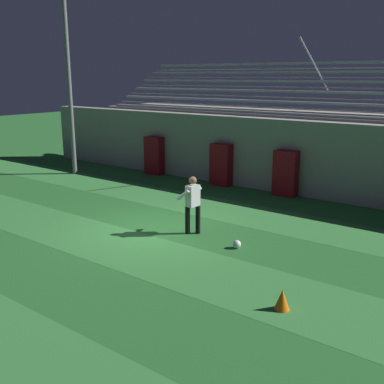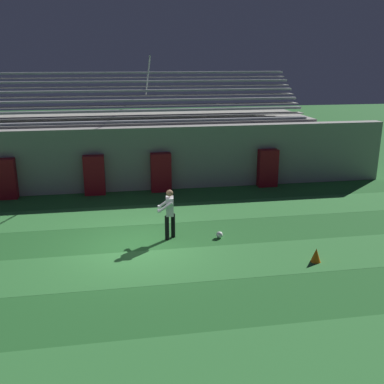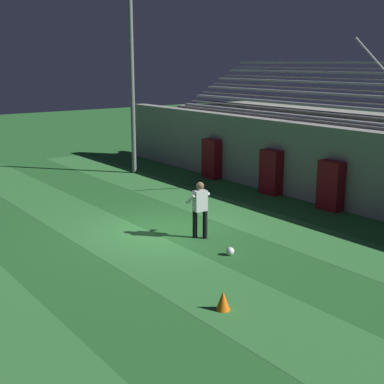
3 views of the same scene
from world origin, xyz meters
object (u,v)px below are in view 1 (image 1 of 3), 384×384
Objects in this scene: soccer_ball at (237,244)px; traffic_cone at (282,300)px; padding_pillar_far_left at (154,156)px; padding_pillar_gate_left at (221,165)px; padding_pillar_gate_right at (286,173)px; floodlight_pole at (66,38)px; goalkeeper at (192,201)px.

soccer_ball is 3.25m from traffic_cone.
padding_pillar_far_left is at bearing 144.04° from soccer_ball.
padding_pillar_gate_left is at bearing 0.00° from padding_pillar_far_left.
padding_pillar_far_left is at bearing 180.00° from padding_pillar_gate_left.
padding_pillar_gate_right is at bearing 0.00° from padding_pillar_gate_left.
padding_pillar_gate_right is at bearing 0.00° from padding_pillar_far_left.
padding_pillar_far_left is 7.79× the size of soccer_ball.
floodlight_pole is 22.99× the size of traffic_cone.
padding_pillar_gate_right is at bearing 12.73° from floodlight_pole.
padding_pillar_far_left is 12.95m from traffic_cone.
padding_pillar_gate_left is at bearing 17.94° from floodlight_pole.
padding_pillar_gate_left is 1.00× the size of padding_pillar_far_left.
padding_pillar_gate_right is 5.47m from goalkeeper.
padding_pillar_far_left is (-3.64, 0.00, 0.00)m from padding_pillar_gate_left.
padding_pillar_gate_left is 2.87m from padding_pillar_gate_right.
traffic_cone is (3.70, -7.93, -0.65)m from padding_pillar_gate_right.
goalkeeper is at bearing -41.25° from padding_pillar_far_left.
floodlight_pole is 15.53m from traffic_cone.
goalkeeper is 7.59× the size of soccer_ball.
padding_pillar_gate_right and padding_pillar_far_left have the same top height.
traffic_cone is (2.36, -2.23, 0.10)m from soccer_ball.
traffic_cone is at bearing -31.74° from goalkeeper.
padding_pillar_far_left is 4.08× the size of traffic_cone.
padding_pillar_gate_right is 6.52m from padding_pillar_far_left.
padding_pillar_gate_right reaches higher than soccer_ball.
padding_pillar_far_left is at bearing 138.75° from goalkeeper.
padding_pillar_far_left is 1.03× the size of goalkeeper.
soccer_ball is at bearing -76.77° from padding_pillar_gate_right.
padding_pillar_gate_left is 1.03× the size of goalkeeper.
floodlight_pole is at bearing -167.27° from padding_pillar_gate_right.
floodlight_pole reaches higher than padding_pillar_far_left.
traffic_cone is (13.22, -5.78, -5.74)m from floodlight_pole.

